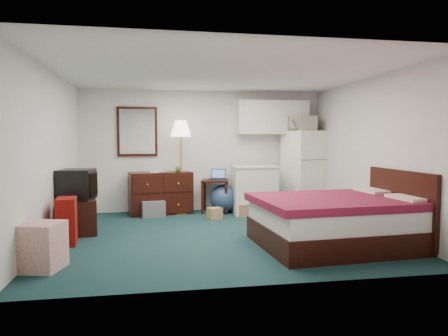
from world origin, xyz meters
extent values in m
cube|color=#112F34|center=(0.00, 0.00, 0.00)|extent=(5.00, 4.50, 0.01)
cube|color=silver|center=(0.00, 0.00, 2.50)|extent=(5.00, 4.50, 0.01)
cube|color=silver|center=(0.00, 2.25, 1.25)|extent=(5.00, 0.01, 2.50)
cube|color=silver|center=(0.00, -2.25, 1.25)|extent=(5.00, 0.01, 2.50)
cube|color=silver|center=(-2.50, 0.00, 1.25)|extent=(0.01, 4.50, 2.50)
cube|color=silver|center=(2.50, 0.00, 1.25)|extent=(0.01, 4.50, 2.50)
sphere|color=navy|center=(0.38, 1.88, 0.29)|extent=(0.71, 0.71, 0.58)
imported|color=white|center=(2.00, 1.81, 1.86)|extent=(0.55, 0.31, 0.37)
imported|color=olive|center=(-1.10, 1.88, 0.95)|extent=(0.17, 0.02, 0.23)
imported|color=olive|center=(-0.97, 2.01, 0.94)|extent=(0.15, 0.07, 0.20)
imported|color=#477E3A|center=(-0.53, 1.97, 0.91)|extent=(0.16, 0.14, 0.14)
camera|label=1|loc=(-0.99, -6.08, 1.47)|focal=32.00mm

